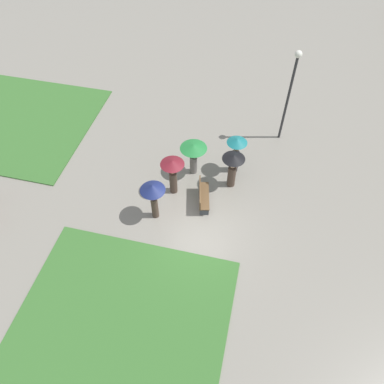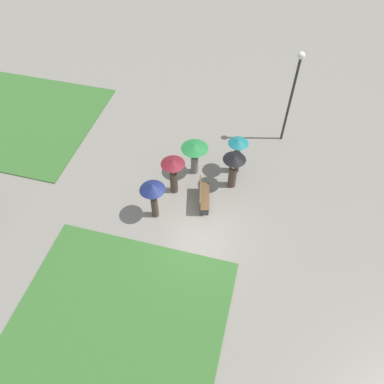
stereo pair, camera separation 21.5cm
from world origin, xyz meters
TOP-DOWN VIEW (x-y plane):
  - ground_plane at (0.00, 0.00)m, footprint 90.00×90.00m
  - lawn_patch_near at (-6.20, 1.78)m, footprint 9.99×7.30m
  - lawn_patch_far at (4.38, 10.65)m, footprint 7.29×7.46m
  - park_bench at (1.41, 0.17)m, footprint 1.58×0.75m
  - lamp_post at (6.40, -2.71)m, footprint 0.32×0.32m
  - crowd_person_black at (2.70, -0.85)m, footprint 0.98×0.98m
  - crowd_person_navy at (0.25, 1.94)m, footprint 1.01×1.01m
  - crowd_person_maroon at (1.74, 1.55)m, footprint 1.01×1.01m
  - crowd_person_green at (3.08, 0.97)m, footprint 1.20×1.20m
  - crowd_person_teal at (3.62, -0.85)m, footprint 0.90×0.90m

SIDE VIEW (x-z plane):
  - ground_plane at x=0.00m, z-range 0.00..0.00m
  - lawn_patch_near at x=-6.20m, z-range 0.00..0.06m
  - lawn_patch_far at x=4.38m, z-range 0.00..0.06m
  - park_bench at x=1.41m, z-range 0.01..0.91m
  - crowd_person_black at x=2.70m, z-range 0.31..2.16m
  - crowd_person_green at x=3.08m, z-range 0.43..2.13m
  - crowd_person_teal at x=3.62m, z-range 0.32..2.28m
  - crowd_person_maroon at x=1.74m, z-range 0.37..2.28m
  - crowd_person_navy at x=0.25m, z-range 0.52..2.47m
  - lamp_post at x=6.40m, z-range 0.65..5.38m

